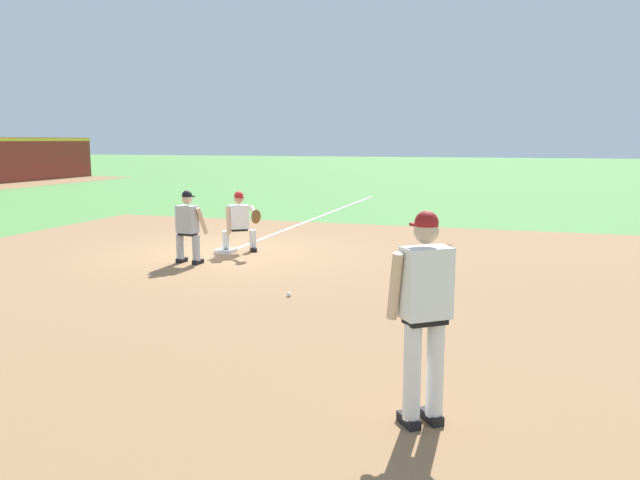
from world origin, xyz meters
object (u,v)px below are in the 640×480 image
(baseball, at_px, (289,295))
(pitcher, at_px, (425,305))
(first_baseman, at_px, (241,219))
(first_base_bag, at_px, (225,251))
(baserunner, at_px, (188,224))

(baseball, bearing_deg, pitcher, -145.37)
(pitcher, relative_size, first_baseman, 1.39)
(pitcher, distance_m, first_baseman, 8.73)
(baseball, xyz_separation_m, first_baseman, (3.36, 2.35, 0.69))
(first_base_bag, height_order, baserunner, baserunner)
(baserunner, bearing_deg, baseball, -124.27)
(first_base_bag, bearing_deg, pitcher, -142.97)
(baseball, xyz_separation_m, baserunner, (1.93, 2.83, 0.76))
(pitcher, bearing_deg, first_baseman, 34.79)
(first_base_bag, height_order, baseball, first_base_bag)
(pitcher, bearing_deg, baserunner, 43.58)
(pitcher, bearing_deg, baseball, 34.63)
(first_base_bag, distance_m, baserunner, 1.46)
(first_baseman, xyz_separation_m, baserunner, (-1.43, 0.48, 0.06))
(first_base_bag, relative_size, baserunner, 0.26)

